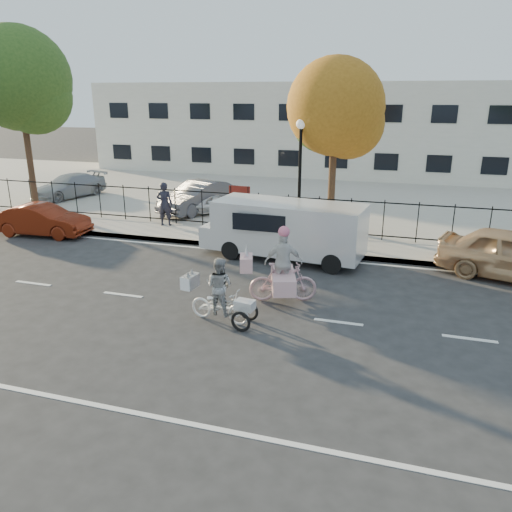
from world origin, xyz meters
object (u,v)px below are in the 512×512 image
(lot_car_b, at_px, (205,195))
(lot_car_c, at_px, (199,197))
(zebra_trike, at_px, (220,297))
(white_van, at_px, (286,228))
(lot_car_a, at_px, (69,186))
(unicorn_bike, at_px, (282,274))
(red_sedan, at_px, (42,220))
(pedestrian, at_px, (165,204))
(lamppost, at_px, (300,158))

(lot_car_b, relative_size, lot_car_c, 1.01)
(zebra_trike, xyz_separation_m, white_van, (0.38, 5.21, 0.43))
(lot_car_a, bearing_deg, unicorn_bike, -18.98)
(red_sedan, distance_m, pedestrian, 4.77)
(red_sedan, distance_m, lot_car_c, 6.75)
(lamppost, xyz_separation_m, unicorn_bike, (0.83, -5.92, -2.34))
(unicorn_bike, bearing_deg, lamppost, -9.51)
(red_sedan, distance_m, lot_car_a, 6.94)
(zebra_trike, distance_m, white_van, 5.24)
(lot_car_a, height_order, lot_car_c, lot_car_c)
(white_van, distance_m, lot_car_b, 8.05)
(red_sedan, bearing_deg, pedestrian, -64.89)
(zebra_trike, relative_size, lot_car_a, 0.47)
(lamppost, relative_size, red_sedan, 1.17)
(unicorn_bike, xyz_separation_m, lot_car_a, (-13.85, 9.73, -0.03))
(unicorn_bike, bearing_deg, red_sedan, 53.59)
(lot_car_a, xyz_separation_m, lot_car_c, (7.77, -1.09, 0.09))
(lot_car_c, bearing_deg, pedestrian, -77.72)
(zebra_trike, distance_m, lot_car_b, 12.26)
(unicorn_bike, distance_m, red_sedan, 11.17)
(red_sedan, xyz_separation_m, lot_car_a, (-3.28, 6.11, 0.13))
(zebra_trike, distance_m, lot_car_c, 11.41)
(white_van, height_order, lot_car_b, white_van)
(zebra_trike, xyz_separation_m, pedestrian, (-5.27, 7.56, 0.41))
(unicorn_bike, relative_size, lot_car_a, 0.52)
(unicorn_bike, height_order, white_van, unicorn_bike)
(lamppost, relative_size, unicorn_bike, 2.04)
(pedestrian, distance_m, lot_car_c, 2.75)
(lamppost, bearing_deg, white_van, -88.37)
(unicorn_bike, bearing_deg, white_van, -5.40)
(lot_car_b, bearing_deg, unicorn_bike, -61.88)
(pedestrian, height_order, lot_car_a, pedestrian)
(unicorn_bike, relative_size, white_van, 0.38)
(lamppost, distance_m, zebra_trike, 7.97)
(zebra_trike, relative_size, lot_car_c, 0.46)
(lot_car_c, bearing_deg, unicorn_bike, -35.60)
(lot_car_b, bearing_deg, white_van, -52.70)
(zebra_trike, xyz_separation_m, lot_car_b, (-4.99, 11.19, 0.10))
(red_sedan, bearing_deg, lamppost, -80.55)
(white_van, bearing_deg, lot_car_a, 161.39)
(lot_car_a, bearing_deg, red_sedan, -45.67)
(lamppost, distance_m, lot_car_a, 13.77)
(lot_car_b, bearing_deg, pedestrian, -99.00)
(red_sedan, height_order, pedestrian, pedestrian)
(white_van, bearing_deg, lot_car_b, 138.51)
(lot_car_a, relative_size, lot_car_b, 0.96)
(lot_car_a, xyz_separation_m, lot_car_b, (7.72, -0.18, -0.00))
(zebra_trike, xyz_separation_m, lot_car_c, (-4.93, 10.29, 0.20))
(white_van, relative_size, lot_car_b, 1.33)
(white_van, bearing_deg, unicorn_bike, -71.26)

